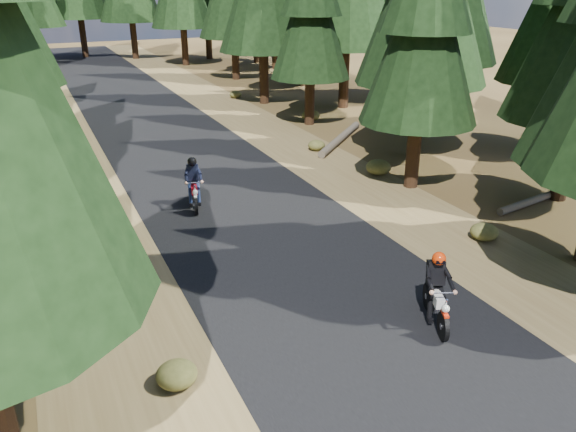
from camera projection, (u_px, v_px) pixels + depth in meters
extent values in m
plane|color=#412F17|center=(314.00, 281.00, 13.34)|extent=(120.00, 120.00, 0.00)
cube|color=black|center=(241.00, 209.00, 17.52)|extent=(6.00, 100.00, 0.01)
cube|color=brown|center=(87.00, 235.00, 15.74)|extent=(3.20, 100.00, 0.01)
cube|color=brown|center=(367.00, 188.00, 19.30)|extent=(3.20, 100.00, 0.01)
cylinder|color=black|center=(573.00, 119.00, 17.28)|extent=(0.51, 0.51, 5.29)
cylinder|color=black|center=(416.00, 122.00, 18.55)|extent=(0.48, 0.48, 4.52)
cone|color=black|center=(424.00, 33.00, 17.45)|extent=(3.84, 3.84, 5.65)
cylinder|color=black|center=(419.00, 83.00, 21.59)|extent=(0.53, 0.53, 5.84)
cylinder|color=black|center=(432.00, 62.00, 25.07)|extent=(0.56, 0.56, 6.43)
cylinder|color=black|center=(1.00, 86.00, 21.38)|extent=(0.53, 0.53, 5.72)
cylinder|color=black|center=(310.00, 78.00, 26.92)|extent=(0.48, 0.48, 4.51)
cone|color=black|center=(311.00, 16.00, 25.83)|extent=(3.83, 3.83, 5.64)
cylinder|color=black|center=(345.00, 47.00, 30.18)|extent=(0.56, 0.56, 6.47)
cylinder|color=black|center=(264.00, 51.00, 31.38)|extent=(0.53, 0.53, 5.83)
cylinder|color=black|center=(302.00, 50.00, 37.09)|extent=(0.48, 0.48, 4.61)
cone|color=black|center=(303.00, 3.00, 35.97)|extent=(3.92, 3.92, 5.77)
cylinder|color=black|center=(235.00, 37.00, 39.20)|extent=(0.53, 0.53, 5.76)
cylinder|color=black|center=(275.00, 32.00, 44.10)|extent=(0.53, 0.53, 5.66)
cylinder|color=black|center=(555.00, 82.00, 22.68)|extent=(0.52, 0.52, 5.60)
cylinder|color=black|center=(310.00, 36.00, 38.94)|extent=(0.54, 0.54, 6.00)
cylinder|color=black|center=(401.00, 49.00, 33.10)|extent=(0.52, 0.52, 5.60)
cylinder|color=black|center=(183.00, 27.00, 45.81)|extent=(0.54, 0.54, 6.00)
cylinder|color=black|center=(208.00, 21.00, 49.40)|extent=(0.56, 0.56, 6.40)
cylinder|color=black|center=(35.00, 27.00, 46.57)|extent=(0.54, 0.54, 6.00)
cylinder|color=black|center=(132.00, 21.00, 49.59)|extent=(0.56, 0.56, 6.40)
cylinder|color=black|center=(81.00, 18.00, 50.47)|extent=(0.57, 0.57, 6.80)
cylinder|color=black|center=(256.00, 26.00, 47.30)|extent=(0.54, 0.54, 6.00)
cylinder|color=#4C4233|center=(340.00, 138.00, 24.69)|extent=(4.09, 3.97, 0.32)
cylinder|color=#4C4233|center=(537.00, 199.00, 17.99)|extent=(3.85, 0.92, 0.24)
ellipsoid|color=#474C1E|center=(317.00, 145.00, 23.45)|extent=(0.72, 0.72, 0.43)
ellipsoid|color=#474C1E|center=(59.00, 150.00, 22.84)|extent=(0.71, 0.71, 0.42)
ellipsoid|color=#474C1E|center=(235.00, 94.00, 33.83)|extent=(0.73, 0.73, 0.44)
ellipsoid|color=#474C1E|center=(97.00, 310.00, 11.80)|extent=(0.67, 0.67, 0.40)
ellipsoid|color=#474C1E|center=(378.00, 167.00, 20.51)|extent=(0.92, 0.92, 0.55)
ellipsoid|color=#474C1E|center=(484.00, 232.00, 15.38)|extent=(0.76, 0.76, 0.46)
ellipsoid|color=#474C1E|center=(311.00, 115.00, 28.32)|extent=(0.92, 0.92, 0.55)
ellipsoid|color=#474C1E|center=(12.00, 204.00, 17.08)|extent=(0.98, 0.98, 0.59)
ellipsoid|color=#474C1E|center=(177.00, 375.00, 9.84)|extent=(0.73, 0.73, 0.44)
cube|color=black|center=(439.00, 278.00, 11.28)|extent=(0.41, 0.33, 0.51)
sphere|color=red|center=(441.00, 262.00, 11.14)|extent=(0.37, 0.37, 0.28)
cube|color=black|center=(193.00, 175.00, 17.21)|extent=(0.39, 0.29, 0.51)
sphere|color=black|center=(192.00, 163.00, 17.06)|extent=(0.34, 0.34, 0.29)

